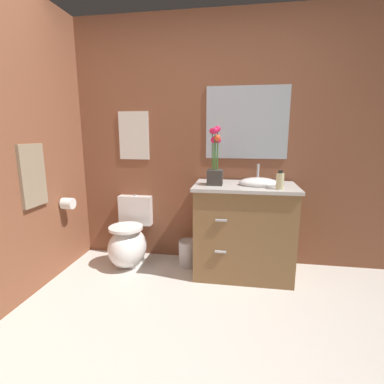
{
  "coord_description": "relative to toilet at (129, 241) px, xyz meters",
  "views": [
    {
      "loc": [
        0.4,
        -1.23,
        1.35
      ],
      "look_at": [
        -0.02,
        1.37,
        0.81
      ],
      "focal_mm": 26.74,
      "sensor_mm": 36.0,
      "label": 1
    }
  ],
  "objects": [
    {
      "name": "trash_bin",
      "position": [
        0.61,
        0.05,
        -0.11
      ],
      "size": [
        0.18,
        0.18,
        0.27
      ],
      "color": "#B7B7BC",
      "rests_on": "ground_plane"
    },
    {
      "name": "wall_poster",
      "position": [
        0.0,
        0.27,
        1.08
      ],
      "size": [
        0.32,
        0.01,
        0.5
      ],
      "primitive_type": "cube",
      "color": "silver"
    },
    {
      "name": "hanging_towel",
      "position": [
        -0.58,
        -0.56,
        0.76
      ],
      "size": [
        0.03,
        0.28,
        0.52
      ],
      "primitive_type": "cube",
      "color": "gray"
    },
    {
      "name": "toilet_paper_roll",
      "position": [
        -0.53,
        -0.2,
        0.44
      ],
      "size": [
        0.11,
        0.11,
        0.11
      ],
      "primitive_type": "cylinder",
      "rotation": [
        0.0,
        1.57,
        0.0
      ],
      "color": "white"
    },
    {
      "name": "soap_bottle",
      "position": [
        1.45,
        -0.2,
        0.71
      ],
      "size": [
        0.07,
        0.07,
        0.16
      ],
      "color": "beige",
      "rests_on": "vanity_cabinet"
    },
    {
      "name": "vanity_cabinet",
      "position": [
        1.17,
        -0.03,
        0.21
      ],
      "size": [
        0.94,
        0.56,
        1.06
      ],
      "color": "brown",
      "rests_on": "ground_plane"
    },
    {
      "name": "wall_mirror",
      "position": [
        1.17,
        0.27,
        1.21
      ],
      "size": [
        0.8,
        0.01,
        0.7
      ],
      "primitive_type": "cube",
      "color": "#B2BCC6"
    },
    {
      "name": "toilet",
      "position": [
        0.0,
        0.0,
        0.0
      ],
      "size": [
        0.38,
        0.59,
        0.69
      ],
      "color": "white",
      "rests_on": "ground_plane"
    },
    {
      "name": "flower_vase",
      "position": [
        0.89,
        -0.07,
        0.83
      ],
      "size": [
        0.14,
        0.14,
        0.53
      ],
      "color": "#38332D",
      "rests_on": "vanity_cabinet"
    },
    {
      "name": "wall_back",
      "position": [
        0.9,
        0.3,
        1.01
      ],
      "size": [
        4.03,
        0.05,
        2.5
      ],
      "primitive_type": "cube",
      "color": "brown",
      "rests_on": "ground_plane"
    }
  ]
}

